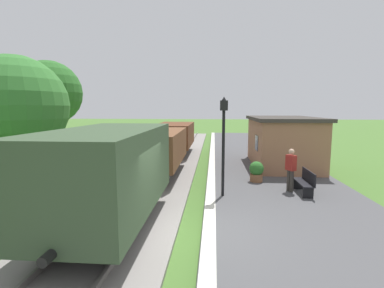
% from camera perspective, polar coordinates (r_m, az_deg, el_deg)
% --- Properties ---
extents(ground_plane, '(160.00, 160.00, 0.00)m').
position_cam_1_polar(ground_plane, '(8.11, 0.51, -18.61)').
color(ground_plane, '#47702D').
extents(platform_slab, '(6.00, 60.00, 0.25)m').
position_cam_1_polar(platform_slab, '(8.48, 23.70, -17.11)').
color(platform_slab, '#4C4C4F').
rests_on(platform_slab, ground).
extents(platform_edge_stripe, '(0.36, 60.00, 0.01)m').
position_cam_1_polar(platform_edge_stripe, '(7.99, 3.50, -17.04)').
color(platform_edge_stripe, silver).
rests_on(platform_edge_stripe, platform_slab).
extents(track_ballast, '(3.80, 60.00, 0.12)m').
position_cam_1_polar(track_ballast, '(8.57, -16.47, -16.98)').
color(track_ballast, gray).
rests_on(track_ballast, ground).
extents(rail_near, '(0.07, 60.00, 0.14)m').
position_cam_1_polar(rail_near, '(8.30, -11.65, -16.67)').
color(rail_near, slate).
rests_on(rail_near, track_ballast).
extents(rail_far, '(0.07, 60.00, 0.14)m').
position_cam_1_polar(rail_far, '(8.79, -21.06, -15.62)').
color(rail_far, slate).
rests_on(rail_far, track_ballast).
extents(freight_train, '(2.50, 19.40, 2.72)m').
position_cam_1_polar(freight_train, '(13.86, -7.66, -1.18)').
color(freight_train, '#384C33').
rests_on(freight_train, rail_near).
extents(station_hut, '(3.50, 5.80, 2.78)m').
position_cam_1_polar(station_hut, '(16.82, 17.84, 0.54)').
color(station_hut, '#9E6B4C').
rests_on(station_hut, platform_slab).
extents(bench_near_hut, '(0.42, 1.50, 0.91)m').
position_cam_1_polar(bench_near_hut, '(11.77, 21.98, -7.08)').
color(bench_near_hut, black).
rests_on(bench_near_hut, platform_slab).
extents(person_waiting, '(0.39, 0.45, 1.71)m').
position_cam_1_polar(person_waiting, '(11.75, 19.39, -4.68)').
color(person_waiting, '#38332D').
rests_on(person_waiting, platform_slab).
extents(potted_planter, '(0.64, 0.64, 0.92)m').
position_cam_1_polar(potted_planter, '(12.99, 12.93, -5.39)').
color(potted_planter, brown).
rests_on(potted_planter, platform_slab).
extents(lamp_post_near, '(0.28, 0.28, 3.70)m').
position_cam_1_polar(lamp_post_near, '(10.39, 6.42, 3.19)').
color(lamp_post_near, black).
rests_on(lamp_post_near, platform_slab).
extents(tree_trackside_mid, '(4.20, 4.20, 5.74)m').
position_cam_1_polar(tree_trackside_mid, '(14.09, -32.04, 6.60)').
color(tree_trackside_mid, '#4C3823').
rests_on(tree_trackside_mid, ground).
extents(tree_trackside_far, '(4.10, 4.10, 6.56)m').
position_cam_1_polar(tree_trackside_far, '(20.67, -26.97, 9.21)').
color(tree_trackside_far, '#4C3823').
rests_on(tree_trackside_far, ground).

